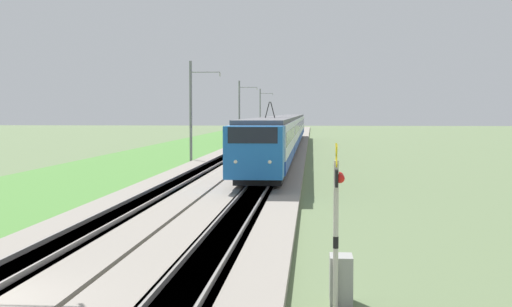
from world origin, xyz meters
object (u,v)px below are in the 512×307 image
at_px(catenary_mast_far, 240,111).
at_px(equipment_cabinet, 341,279).
at_px(passenger_train, 286,130).
at_px(crossing_signal_far, 337,208).
at_px(catenary_mast_distant, 260,111).
at_px(catenary_mast_mid, 192,110).

xyz_separation_m(catenary_mast_far, equipment_cabinet, (-80.42, -10.43, -3.80)).
bearing_deg(passenger_train, crossing_signal_far, 3.20).
xyz_separation_m(catenary_mast_far, catenary_mast_distant, (38.63, 0.00, 0.08)).
height_order(catenary_mast_mid, equipment_cabinet, catenary_mast_mid).
relative_size(catenary_mast_mid, catenary_mast_distant, 0.97).
bearing_deg(catenary_mast_distant, equipment_cabinet, -174.99).
bearing_deg(passenger_train, catenary_mast_far, -162.44).
bearing_deg(catenary_mast_far, catenary_mast_distant, 0.00).
bearing_deg(passenger_train, equipment_cabinet, 3.34).
height_order(crossing_signal_far, equipment_cabinet, crossing_signal_far).
relative_size(passenger_train, catenary_mast_mid, 9.79).
relative_size(catenary_mast_far, catenary_mast_distant, 0.98).
xyz_separation_m(crossing_signal_far, equipment_cabinet, (0.46, -0.12, -1.62)).
bearing_deg(equipment_cabinet, catenary_mast_mid, 14.01).
relative_size(passenger_train, catenary_mast_far, 9.68).
relative_size(crossing_signal_far, catenary_mast_distant, 0.41).
height_order(catenary_mast_far, catenary_mast_distant, catenary_mast_distant).
bearing_deg(crossing_signal_far, catenary_mast_distant, 94.93).
distance_m(catenary_mast_far, equipment_cabinet, 81.19).
bearing_deg(equipment_cabinet, catenary_mast_far, 7.39).
distance_m(passenger_train, catenary_mast_far, 23.38).
bearing_deg(catenary_mast_distant, catenary_mast_mid, -180.00).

